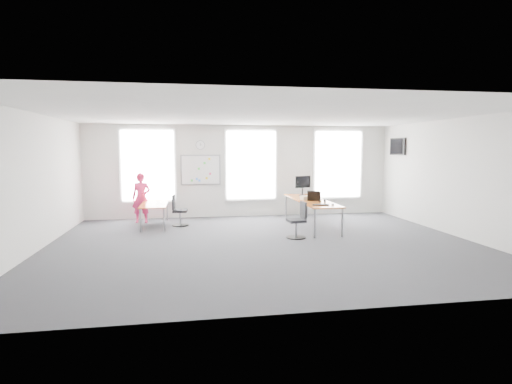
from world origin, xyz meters
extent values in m
plane|color=#28282C|center=(0.00, 0.00, 0.00)|extent=(10.00, 10.00, 0.00)
plane|color=white|center=(0.00, 0.00, 3.00)|extent=(10.00, 10.00, 0.00)
plane|color=silver|center=(0.00, 4.00, 1.50)|extent=(10.00, 0.00, 10.00)
plane|color=silver|center=(0.00, -4.00, 1.50)|extent=(10.00, 0.00, 10.00)
plane|color=silver|center=(-5.00, 0.00, 1.50)|extent=(0.00, 10.00, 10.00)
plane|color=silver|center=(5.00, 0.00, 1.50)|extent=(0.00, 10.00, 10.00)
cube|color=silver|center=(-3.00, 3.97, 1.70)|extent=(1.60, 0.06, 2.20)
cube|color=silver|center=(0.30, 3.97, 1.70)|extent=(1.60, 0.06, 2.20)
cube|color=silver|center=(3.30, 3.97, 1.70)|extent=(1.60, 0.06, 2.20)
cube|color=#C46E1C|center=(1.72, 1.92, 0.75)|extent=(0.84, 3.16, 0.03)
cylinder|color=gray|center=(1.36, 0.40, 0.37)|extent=(0.05, 0.05, 0.74)
cylinder|color=gray|center=(2.08, 0.40, 0.37)|extent=(0.05, 0.05, 0.74)
cylinder|color=gray|center=(1.36, 3.44, 0.37)|extent=(0.05, 0.05, 0.74)
cylinder|color=gray|center=(2.08, 3.44, 0.37)|extent=(0.05, 0.05, 0.74)
cube|color=#C46E1C|center=(-2.72, 2.69, 0.65)|extent=(0.73, 1.83, 0.03)
cylinder|color=gray|center=(-3.02, 1.83, 0.32)|extent=(0.05, 0.05, 0.64)
cylinder|color=gray|center=(-2.41, 1.83, 0.32)|extent=(0.05, 0.05, 0.64)
cylinder|color=gray|center=(-3.02, 3.54, 0.32)|extent=(0.05, 0.05, 0.64)
cylinder|color=gray|center=(-2.41, 3.54, 0.32)|extent=(0.05, 0.05, 0.64)
cylinder|color=black|center=(0.90, 0.49, 0.01)|extent=(0.49, 0.49, 0.03)
cylinder|color=gray|center=(0.90, 0.49, 0.22)|extent=(0.06, 0.06, 0.39)
cube|color=black|center=(0.90, 0.49, 0.44)|extent=(0.44, 0.44, 0.07)
cube|color=black|center=(1.09, 0.50, 0.70)|extent=(0.08, 0.40, 0.42)
cylinder|color=black|center=(-1.99, 2.63, 0.01)|extent=(0.48, 0.48, 0.03)
cylinder|color=gray|center=(-1.99, 2.63, 0.22)|extent=(0.06, 0.06, 0.39)
cube|color=black|center=(-1.99, 2.63, 0.43)|extent=(0.44, 0.44, 0.06)
cube|color=black|center=(-2.18, 2.65, 0.69)|extent=(0.08, 0.39, 0.41)
imported|color=#CC2255|center=(-3.16, 3.32, 0.75)|extent=(0.58, 0.40, 1.51)
cube|color=white|center=(-1.35, 3.97, 1.55)|extent=(1.20, 0.03, 0.90)
cylinder|color=gray|center=(-1.35, 3.97, 2.35)|extent=(0.30, 0.04, 0.30)
cube|color=black|center=(4.95, 3.00, 2.30)|extent=(0.06, 0.90, 0.55)
cube|color=black|center=(1.64, 0.79, 0.78)|extent=(0.45, 0.28, 0.02)
ellipsoid|color=black|center=(1.96, 0.78, 0.79)|extent=(0.10, 0.14, 0.05)
cylinder|color=black|center=(1.78, 0.97, 0.77)|extent=(0.07, 0.07, 0.01)
cylinder|color=black|center=(1.80, 1.30, 0.81)|extent=(0.04, 0.08, 0.08)
cylinder|color=black|center=(1.93, 1.30, 0.81)|extent=(0.04, 0.08, 0.08)
cylinder|color=gold|center=(1.80, 1.30, 0.81)|extent=(0.01, 0.09, 0.09)
cube|color=black|center=(1.86, 1.30, 0.85)|extent=(0.15, 0.02, 0.01)
cube|color=black|center=(1.73, 1.69, 0.91)|extent=(0.36, 0.15, 0.28)
cube|color=orange|center=(1.73, 1.61, 0.90)|extent=(0.34, 0.16, 0.26)
cube|color=black|center=(1.73, 1.60, 0.91)|extent=(0.36, 0.17, 0.27)
cube|color=beige|center=(1.62, 1.98, 0.82)|extent=(0.36, 0.29, 0.11)
cylinder|color=black|center=(1.78, 2.99, 0.78)|extent=(0.23, 0.23, 0.02)
cylinder|color=black|center=(1.78, 2.99, 0.89)|extent=(0.05, 0.05, 0.23)
cube|color=black|center=(1.78, 2.98, 1.20)|extent=(0.54, 0.20, 0.37)
cube|color=black|center=(1.78, 2.96, 1.20)|extent=(0.49, 0.16, 0.33)
camera|label=1|loc=(-1.70, -9.03, 2.21)|focal=28.00mm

